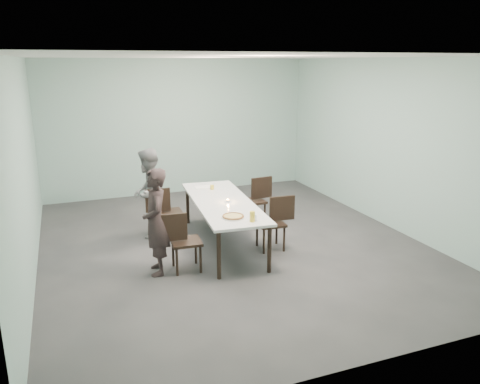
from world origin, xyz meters
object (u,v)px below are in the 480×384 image
object	(u,v)px
chair_far_right	(256,197)
amber_tumbler	(212,187)
chair_near_left	(180,238)
water_tumbler	(254,218)
chair_far_left	(165,209)
tealight	(228,201)
beer_glass	(252,217)
side_plate	(237,213)
pizza	(233,216)
chair_near_right	(275,219)
diner_near	(156,222)
diner_far	(149,193)
table	(223,204)

from	to	relation	value
chair_far_right	amber_tumbler	xyz separation A→B (m)	(-0.87, -0.06, 0.29)
chair_near_left	water_tumbler	bearing A→B (deg)	-15.12
chair_far_left	tealight	size ratio (longest dim) A/B	15.54
beer_glass	chair_near_left	bearing A→B (deg)	158.35
chair_far_left	chair_far_right	world-z (taller)	same
chair_far_left	side_plate	xyz separation A→B (m)	(0.81, -1.35, 0.25)
chair_far_right	pizza	world-z (taller)	chair_far_right
chair_near_right	diner_near	xyz separation A→B (m)	(-1.95, -0.22, 0.26)
diner_near	chair_far_left	bearing A→B (deg)	168.98
beer_glass	diner_far	bearing A→B (deg)	119.45
chair_near_right	chair_near_left	bearing A→B (deg)	14.17
table	pizza	xyz separation A→B (m)	(-0.13, -0.84, 0.08)
tealight	amber_tumbler	distance (m)	0.83
diner_near	pizza	size ratio (longest dim) A/B	4.49
chair_near_left	chair_far_left	xyz separation A→B (m)	(0.08, 1.41, 0.00)
pizza	beer_glass	world-z (taller)	beer_glass
chair_near_right	side_plate	bearing A→B (deg)	20.64
chair_far_left	chair_near_right	distance (m)	1.92
chair_near_left	chair_far_right	size ratio (longest dim) A/B	1.00
chair_near_right	beer_glass	bearing A→B (deg)	48.78
side_plate	chair_far_left	bearing A→B (deg)	120.82
chair_near_right	diner_far	bearing A→B (deg)	-31.71
table	amber_tumbler	size ratio (longest dim) A/B	33.30
beer_glass	table	bearing A→B (deg)	93.32
table	pizza	world-z (taller)	pizza
chair_near_left	diner_far	xyz separation A→B (m)	(-0.15, 1.58, 0.26)
table	chair_far_right	distance (m)	1.24
beer_glass	amber_tumbler	xyz separation A→B (m)	(-0.01, 1.85, -0.03)
table	chair_far_right	bearing A→B (deg)	40.83
chair_near_right	pizza	world-z (taller)	chair_near_right
chair_far_right	side_plate	distance (m)	1.76
chair_far_left	pizza	distance (m)	1.70
chair_far_right	pizza	distance (m)	1.98
water_tumbler	tealight	world-z (taller)	water_tumbler
chair_far_left	water_tumbler	world-z (taller)	chair_far_left
table	water_tumbler	world-z (taller)	water_tumbler
chair_near_left	diner_far	size ratio (longest dim) A/B	0.57
side_plate	tealight	world-z (taller)	tealight
chair_near_right	diner_far	size ratio (longest dim) A/B	0.57
table	tealight	distance (m)	0.13
beer_glass	chair_far_left	bearing A→B (deg)	116.10
table	side_plate	bearing A→B (deg)	-90.58
diner_near	tealight	world-z (taller)	diner_near
diner_near	water_tumbler	world-z (taller)	diner_near
water_tumbler	tealight	distance (m)	0.98
chair_far_right	tealight	distance (m)	1.27
diner_far	water_tumbler	world-z (taller)	diner_far
chair_near_right	side_plate	xyz separation A→B (m)	(-0.74, -0.21, 0.25)
diner_far	beer_glass	distance (m)	2.25
chair_near_right	tealight	size ratio (longest dim) A/B	15.54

